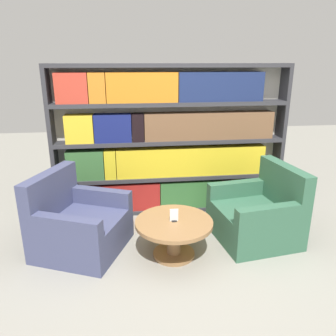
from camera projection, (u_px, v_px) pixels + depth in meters
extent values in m
plane|color=gray|center=(191.00, 274.00, 3.19)|extent=(14.00, 14.00, 0.00)
cube|color=silver|center=(170.00, 139.00, 4.40)|extent=(3.03, 0.05, 1.95)
cube|color=#333338|center=(53.00, 145.00, 4.11)|extent=(0.05, 0.30, 1.95)
cube|color=#333338|center=(279.00, 138.00, 4.46)|extent=(0.05, 0.30, 1.95)
cube|color=#333338|center=(171.00, 207.00, 4.58)|extent=(2.93, 0.30, 0.05)
cube|color=#333338|center=(171.00, 176.00, 4.43)|extent=(2.93, 0.30, 0.05)
cube|color=#333338|center=(171.00, 141.00, 4.28)|extent=(2.93, 0.30, 0.05)
cube|color=#333338|center=(171.00, 104.00, 4.13)|extent=(2.93, 0.30, 0.05)
cube|color=#333338|center=(171.00, 65.00, 3.98)|extent=(2.93, 0.30, 0.05)
cube|color=#A3211E|center=(116.00, 196.00, 4.40)|extent=(1.17, 0.20, 0.38)
cube|color=#346A34|center=(190.00, 193.00, 4.52)|extent=(0.83, 0.20, 0.38)
cube|color=brown|center=(224.00, 191.00, 4.58)|extent=(0.14, 0.20, 0.38)
cube|color=orange|center=(235.00, 191.00, 4.60)|extent=(0.14, 0.20, 0.38)
cube|color=navy|center=(251.00, 190.00, 4.62)|extent=(0.32, 0.20, 0.38)
cube|color=#366634|center=(86.00, 165.00, 4.21)|extent=(0.47, 0.20, 0.38)
cube|color=gold|center=(110.00, 164.00, 4.25)|extent=(0.14, 0.20, 0.38)
cube|color=gold|center=(191.00, 161.00, 4.38)|extent=(1.97, 0.20, 0.38)
cube|color=gold|center=(80.00, 129.00, 4.06)|extent=(0.34, 0.20, 0.35)
cube|color=navy|center=(113.00, 128.00, 4.11)|extent=(0.46, 0.20, 0.35)
cube|color=black|center=(138.00, 127.00, 4.15)|extent=(0.15, 0.20, 0.35)
cube|color=brown|center=(209.00, 126.00, 4.25)|extent=(1.68, 0.20, 0.35)
cube|color=#C13B2A|center=(72.00, 88.00, 3.90)|extent=(0.38, 0.20, 0.36)
cube|color=orange|center=(97.00, 88.00, 3.94)|extent=(0.20, 0.20, 0.36)
cube|color=orange|center=(142.00, 87.00, 4.00)|extent=(0.87, 0.20, 0.36)
cube|color=navy|center=(220.00, 87.00, 4.12)|extent=(1.08, 0.20, 0.36)
cube|color=#42476B|center=(83.00, 233.00, 3.56)|extent=(1.11, 1.12, 0.38)
cube|color=#42476B|center=(50.00, 193.00, 3.51)|extent=(0.46, 0.85, 0.48)
cube|color=#42476B|center=(67.00, 226.00, 3.11)|extent=(0.69, 0.38, 0.19)
cube|color=#42476B|center=(102.00, 197.00, 3.79)|extent=(0.69, 0.38, 0.19)
cube|color=#336047|center=(253.00, 223.00, 3.79)|extent=(0.95, 0.97, 0.38)
cube|color=#336047|center=(284.00, 185.00, 3.74)|extent=(0.26, 0.87, 0.48)
cube|color=#336047|center=(235.00, 189.00, 4.02)|extent=(0.71, 0.22, 0.19)
cube|color=#336047|center=(268.00, 215.00, 3.34)|extent=(0.71, 0.22, 0.19)
cylinder|color=olive|center=(174.00, 240.00, 3.45)|extent=(0.15, 0.15, 0.36)
cylinder|color=olive|center=(174.00, 253.00, 3.50)|extent=(0.44, 0.44, 0.03)
cylinder|color=olive|center=(174.00, 223.00, 3.38)|extent=(0.81, 0.81, 0.04)
cube|color=black|center=(174.00, 220.00, 3.37)|extent=(0.05, 0.06, 0.01)
cube|color=white|center=(174.00, 215.00, 3.35)|extent=(0.09, 0.01, 0.13)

